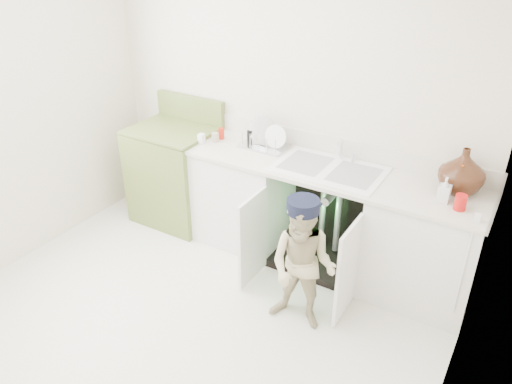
% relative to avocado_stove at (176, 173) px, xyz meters
% --- Properties ---
extents(ground, '(3.50, 3.50, 0.00)m').
position_rel_avocado_stove_xyz_m(ground, '(1.01, -1.18, -0.48)').
color(ground, beige).
rests_on(ground, ground).
extents(room_shell, '(6.00, 5.50, 1.26)m').
position_rel_avocado_stove_xyz_m(room_shell, '(1.01, -1.18, 0.77)').
color(room_shell, beige).
rests_on(room_shell, ground).
extents(counter_run, '(2.44, 1.02, 1.23)m').
position_rel_avocado_stove_xyz_m(counter_run, '(1.59, 0.03, -0.01)').
color(counter_run, white).
rests_on(counter_run, ground).
extents(avocado_stove, '(0.75, 0.65, 1.17)m').
position_rel_avocado_stove_xyz_m(avocado_stove, '(0.00, 0.00, 0.00)').
color(avocado_stove, olive).
rests_on(avocado_stove, ground).
extents(repair_worker, '(0.52, 0.63, 1.02)m').
position_rel_avocado_stove_xyz_m(repair_worker, '(1.72, -0.73, 0.03)').
color(repair_worker, '#C8B68F').
rests_on(repair_worker, ground).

